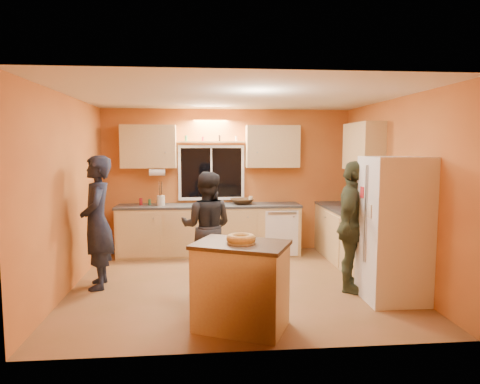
{
  "coord_description": "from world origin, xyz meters",
  "views": [
    {
      "loc": [
        -0.49,
        -5.82,
        1.91
      ],
      "look_at": [
        0.08,
        0.4,
        1.26
      ],
      "focal_mm": 32.0,
      "sensor_mm": 36.0,
      "label": 1
    }
  ],
  "objects": [
    {
      "name": "ground",
      "position": [
        0.0,
        0.0,
        0.0
      ],
      "size": [
        4.5,
        4.5,
        0.0
      ],
      "primitive_type": "plane",
      "color": "brown",
      "rests_on": "ground"
    },
    {
      "name": "person_center",
      "position": [
        -0.42,
        0.21,
        0.79
      ],
      "size": [
        0.87,
        0.74,
        1.57
      ],
      "primitive_type": "imported",
      "rotation": [
        0.0,
        0.0,
        2.93
      ],
      "color": "black",
      "rests_on": "ground"
    },
    {
      "name": "right_counter",
      "position": [
        1.95,
        0.5,
        0.45
      ],
      "size": [
        0.62,
        1.84,
        0.9
      ],
      "color": "tan",
      "rests_on": "ground"
    },
    {
      "name": "utensil_crock",
      "position": [
        -1.19,
        1.68,
        0.99
      ],
      "size": [
        0.14,
        0.14,
        0.17
      ],
      "primitive_type": "cylinder",
      "color": "beige",
      "rests_on": "back_counter"
    },
    {
      "name": "potted_plant",
      "position": [
        1.92,
        -0.3,
        1.06
      ],
      "size": [
        0.34,
        0.31,
        0.31
      ],
      "primitive_type": "imported",
      "rotation": [
        0.0,
        0.0,
        0.3
      ],
      "color": "gray",
      "rests_on": "right_counter"
    },
    {
      "name": "back_counter",
      "position": [
        0.01,
        1.7,
        0.45
      ],
      "size": [
        4.23,
        0.62,
        0.9
      ],
      "color": "tan",
      "rests_on": "ground"
    },
    {
      "name": "red_box",
      "position": [
        1.97,
        0.66,
        0.94
      ],
      "size": [
        0.19,
        0.16,
        0.07
      ],
      "primitive_type": "cube",
      "rotation": [
        0.0,
        0.0,
        -0.33
      ],
      "color": "#AB1A20",
      "rests_on": "right_counter"
    },
    {
      "name": "person_right",
      "position": [
        1.5,
        -0.41,
        0.87
      ],
      "size": [
        0.85,
        1.1,
        1.74
      ],
      "primitive_type": "imported",
      "rotation": [
        0.0,
        0.0,
        1.09
      ],
      "color": "#383D26",
      "rests_on": "ground"
    },
    {
      "name": "mixing_bowl",
      "position": [
        0.24,
        1.73,
        0.95
      ],
      "size": [
        0.49,
        0.49,
        0.1
      ],
      "primitive_type": "imported",
      "rotation": [
        0.0,
        0.0,
        0.31
      ],
      "color": "#312010",
      "rests_on": "back_counter"
    },
    {
      "name": "bundt_pastry",
      "position": [
        -0.08,
        -1.47,
        0.97
      ],
      "size": [
        0.31,
        0.31,
        0.09
      ],
      "primitive_type": "torus",
      "color": "tan",
      "rests_on": "island"
    },
    {
      "name": "room_shell",
      "position": [
        0.12,
        0.41,
        1.62
      ],
      "size": [
        4.54,
        4.04,
        2.61
      ],
      "color": "orange",
      "rests_on": "ground"
    },
    {
      "name": "refrigerator",
      "position": [
        1.89,
        -0.8,
        0.9
      ],
      "size": [
        0.72,
        0.7,
        1.8
      ],
      "primitive_type": "cube",
      "color": "silver",
      "rests_on": "ground"
    },
    {
      "name": "island",
      "position": [
        -0.08,
        -1.47,
        0.47
      ],
      "size": [
        1.13,
        0.98,
        0.92
      ],
      "rotation": [
        0.0,
        0.0,
        -0.42
      ],
      "color": "tan",
      "rests_on": "ground"
    },
    {
      "name": "person_left",
      "position": [
        -1.9,
        0.05,
        0.9
      ],
      "size": [
        0.53,
        0.72,
        1.8
      ],
      "primitive_type": "imported",
      "rotation": [
        0.0,
        0.0,
        -1.42
      ],
      "color": "black",
      "rests_on": "ground"
    }
  ]
}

